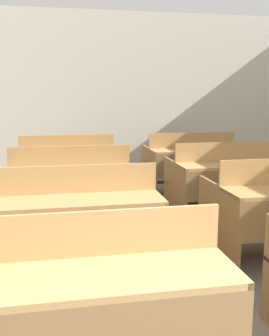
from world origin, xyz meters
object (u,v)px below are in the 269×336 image
Objects in this scene: bench_third_left at (71,188)px; bench_back_left at (68,167)px; bench_back_right at (192,163)px; bench_second_left at (75,222)px; bench_third_right at (228,181)px; bench_front_left at (88,303)px.

bench_third_left is 1.21m from bench_back_left.
bench_back_right is (1.76, 1.21, 0.00)m from bench_third_left.
bench_back_left is at bearing 90.30° from bench_third_left.
bench_third_right is (1.78, 1.18, 0.00)m from bench_second_left.
bench_third_right is at bearing 53.59° from bench_front_left.
bench_third_left is at bearing 90.04° from bench_front_left.
bench_second_left is 2.14m from bench_third_right.
bench_front_left is 2.99m from bench_third_right.
bench_second_left is 2.40m from bench_back_left.
bench_second_left is 1.00× the size of bench_third_left.
bench_back_right is at bearing 53.65° from bench_second_left.
bench_second_left is at bearing 90.21° from bench_front_left.
bench_back_right is (1.76, 3.61, 0.00)m from bench_front_left.
bench_front_left is 1.00× the size of bench_third_right.
bench_front_left is 1.00× the size of bench_second_left.
bench_front_left and bench_back_right have the same top height.
bench_front_left and bench_second_left have the same top height.
bench_second_left is at bearing -146.33° from bench_third_right.
bench_second_left is 1.00× the size of bench_back_left.
bench_second_left and bench_back_left have the same top height.
bench_front_left is at bearing -89.87° from bench_back_left.
bench_second_left is 1.00× the size of bench_back_right.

